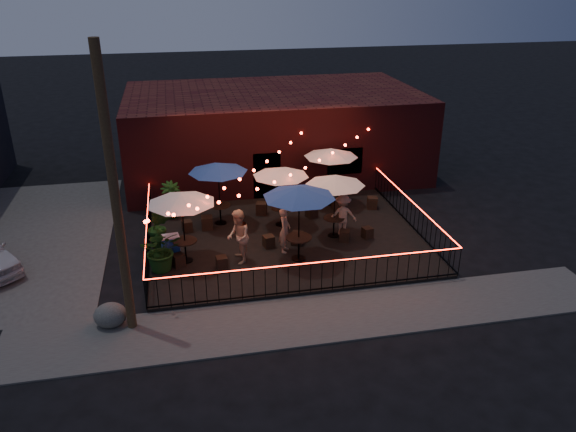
# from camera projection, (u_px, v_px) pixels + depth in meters

# --- Properties ---
(ground) EXTENTS (110.00, 110.00, 0.00)m
(ground) POSITION_uv_depth(u_px,v_px,m) (297.00, 266.00, 19.42)
(ground) COLOR black
(ground) RESTS_ON ground
(patio) EXTENTS (10.00, 8.00, 0.15)m
(patio) POSITION_uv_depth(u_px,v_px,m) (285.00, 239.00, 21.18)
(patio) COLOR black
(patio) RESTS_ON ground
(sidewalk) EXTENTS (18.00, 2.50, 0.05)m
(sidewalk) POSITION_uv_depth(u_px,v_px,m) (320.00, 318.00, 16.50)
(sidewalk) COLOR #44413F
(sidewalk) RESTS_ON ground
(brick_building) EXTENTS (14.00, 8.00, 4.00)m
(brick_building) POSITION_uv_depth(u_px,v_px,m) (273.00, 132.00, 27.73)
(brick_building) COLOR #3E1012
(brick_building) RESTS_ON ground
(utility_pole) EXTENTS (0.26, 0.26, 8.00)m
(utility_pole) POSITION_uv_depth(u_px,v_px,m) (115.00, 198.00, 14.48)
(utility_pole) COLOR #3C2818
(utility_pole) RESTS_ON ground
(fence_front) EXTENTS (10.00, 0.04, 1.04)m
(fence_front) POSITION_uv_depth(u_px,v_px,m) (311.00, 278.00, 17.36)
(fence_front) COLOR black
(fence_front) RESTS_ON patio
(fence_left) EXTENTS (0.04, 8.00, 1.04)m
(fence_left) POSITION_uv_depth(u_px,v_px,m) (148.00, 236.00, 20.02)
(fence_left) COLOR black
(fence_left) RESTS_ON patio
(fence_right) EXTENTS (0.04, 8.00, 1.04)m
(fence_right) POSITION_uv_depth(u_px,v_px,m) (411.00, 214.00, 21.86)
(fence_right) COLOR black
(fence_right) RESTS_ON patio
(festoon_lights) EXTENTS (10.02, 8.72, 1.32)m
(festoon_lights) POSITION_uv_depth(u_px,v_px,m) (259.00, 183.00, 19.73)
(festoon_lights) COLOR red
(festoon_lights) RESTS_ON ground
(cafe_table_0) EXTENTS (2.89, 2.89, 2.52)m
(cafe_table_0) POSITION_uv_depth(u_px,v_px,m) (181.00, 199.00, 18.50)
(cafe_table_0) COLOR black
(cafe_table_0) RESTS_ON patio
(cafe_table_1) EXTENTS (2.35, 2.35, 2.52)m
(cafe_table_1) POSITION_uv_depth(u_px,v_px,m) (218.00, 168.00, 21.35)
(cafe_table_1) COLOR black
(cafe_table_1) RESTS_ON patio
(cafe_table_2) EXTENTS (3.20, 3.20, 2.71)m
(cafe_table_2) POSITION_uv_depth(u_px,v_px,m) (299.00, 193.00, 18.56)
(cafe_table_2) COLOR black
(cafe_table_2) RESTS_ON patio
(cafe_table_3) EXTENTS (2.80, 2.80, 2.38)m
(cafe_table_3) POSITION_uv_depth(u_px,v_px,m) (281.00, 173.00, 21.27)
(cafe_table_3) COLOR black
(cafe_table_3) RESTS_ON patio
(cafe_table_4) EXTENTS (2.73, 2.73, 2.41)m
(cafe_table_4) POSITION_uv_depth(u_px,v_px,m) (335.00, 181.00, 20.35)
(cafe_table_4) COLOR black
(cafe_table_4) RESTS_ON patio
(cafe_table_5) EXTENTS (2.85, 2.85, 2.47)m
(cafe_table_5) POSITION_uv_depth(u_px,v_px,m) (331.00, 153.00, 23.19)
(cafe_table_5) COLOR black
(cafe_table_5) RESTS_ON patio
(bistro_chair_0) EXTENTS (0.49, 0.49, 0.44)m
(bistro_chair_0) POSITION_uv_depth(u_px,v_px,m) (179.00, 260.00, 19.01)
(bistro_chair_0) COLOR black
(bistro_chair_0) RESTS_ON patio
(bistro_chair_1) EXTENTS (0.38, 0.38, 0.42)m
(bistro_chair_1) POSITION_uv_depth(u_px,v_px,m) (222.00, 263.00, 18.88)
(bistro_chair_1) COLOR black
(bistro_chair_1) RESTS_ON patio
(bistro_chair_2) EXTENTS (0.42, 0.42, 0.43)m
(bistro_chair_2) POSITION_uv_depth(u_px,v_px,m) (187.00, 226.00, 21.51)
(bistro_chair_2) COLOR black
(bistro_chair_2) RESTS_ON patio
(bistro_chair_3) EXTENTS (0.45, 0.45, 0.51)m
(bistro_chair_3) POSITION_uv_depth(u_px,v_px,m) (207.00, 223.00, 21.71)
(bistro_chair_3) COLOR black
(bistro_chair_3) RESTS_ON patio
(bistro_chair_4) EXTENTS (0.44, 0.44, 0.44)m
(bistro_chair_4) POSITION_uv_depth(u_px,v_px,m) (269.00, 241.00, 20.32)
(bistro_chair_4) COLOR black
(bistro_chair_4) RESTS_ON patio
(bistro_chair_5) EXTENTS (0.52, 0.52, 0.46)m
(bistro_chair_5) POSITION_uv_depth(u_px,v_px,m) (297.00, 238.00, 20.52)
(bistro_chair_5) COLOR black
(bistro_chair_5) RESTS_ON patio
(bistro_chair_6) EXTENTS (0.52, 0.52, 0.50)m
(bistro_chair_6) POSITION_uv_depth(u_px,v_px,m) (261.00, 208.00, 23.00)
(bistro_chair_6) COLOR black
(bistro_chair_6) RESTS_ON patio
(bistro_chair_7) EXTENTS (0.51, 0.51, 0.46)m
(bistro_chair_7) POSITION_uv_depth(u_px,v_px,m) (312.00, 212.00, 22.75)
(bistro_chair_7) COLOR black
(bistro_chair_7) RESTS_ON patio
(bistro_chair_8) EXTENTS (0.47, 0.47, 0.42)m
(bistro_chair_8) POSITION_uv_depth(u_px,v_px,m) (345.00, 236.00, 20.76)
(bistro_chair_8) COLOR black
(bistro_chair_8) RESTS_ON patio
(bistro_chair_9) EXTENTS (0.42, 0.42, 0.41)m
(bistro_chair_9) POSITION_uv_depth(u_px,v_px,m) (367.00, 233.00, 21.02)
(bistro_chair_9) COLOR black
(bistro_chair_9) RESTS_ON patio
(bistro_chair_10) EXTENTS (0.42, 0.42, 0.49)m
(bistro_chair_10) POSITION_uv_depth(u_px,v_px,m) (337.00, 204.00, 23.44)
(bistro_chair_10) COLOR black
(bistro_chair_10) RESTS_ON patio
(bistro_chair_11) EXTENTS (0.50, 0.50, 0.48)m
(bistro_chair_11) POSITION_uv_depth(u_px,v_px,m) (372.00, 203.00, 23.58)
(bistro_chair_11) COLOR black
(bistro_chair_11) RESTS_ON patio
(patron_a) EXTENTS (0.57, 0.70, 1.64)m
(patron_a) POSITION_uv_depth(u_px,v_px,m) (285.00, 230.00, 19.78)
(patron_a) COLOR #D0A08C
(patron_a) RESTS_ON patio
(patron_b) EXTENTS (0.72, 0.93, 1.91)m
(patron_b) POSITION_uv_depth(u_px,v_px,m) (238.00, 237.00, 18.99)
(patron_b) COLOR tan
(patron_b) RESTS_ON patio
(patron_c) EXTENTS (1.15, 0.80, 1.62)m
(patron_c) POSITION_uv_depth(u_px,v_px,m) (343.00, 215.00, 21.02)
(patron_c) COLOR #DFA38E
(patron_c) RESTS_ON patio
(potted_shrub_a) EXTENTS (1.41, 1.24, 1.50)m
(potted_shrub_a) POSITION_uv_depth(u_px,v_px,m) (162.00, 250.00, 18.57)
(potted_shrub_a) COLOR #163E11
(potted_shrub_a) RESTS_ON patio
(potted_shrub_b) EXTENTS (1.00, 0.90, 1.52)m
(potted_shrub_b) POSITION_uv_depth(u_px,v_px,m) (159.00, 227.00, 20.16)
(potted_shrub_b) COLOR #143A0B
(potted_shrub_b) RESTS_ON patio
(potted_shrub_c) EXTENTS (1.03, 1.03, 1.47)m
(potted_shrub_c) POSITION_uv_depth(u_px,v_px,m) (171.00, 200.00, 22.58)
(potted_shrub_c) COLOR #0D3E0D
(potted_shrub_c) RESTS_ON patio
(cooler) EXTENTS (0.69, 0.53, 0.83)m
(cooler) POSITION_uv_depth(u_px,v_px,m) (171.00, 246.00, 19.50)
(cooler) COLOR blue
(cooler) RESTS_ON patio
(boulder) EXTENTS (1.11, 1.02, 0.71)m
(boulder) POSITION_uv_depth(u_px,v_px,m) (110.00, 315.00, 16.04)
(boulder) COLOR #43433E
(boulder) RESTS_ON ground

